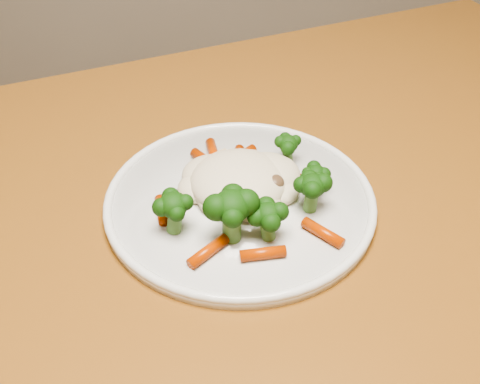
# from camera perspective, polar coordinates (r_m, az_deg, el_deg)

# --- Properties ---
(dining_table) EXTENTS (1.43, 1.16, 0.75)m
(dining_table) POSITION_cam_1_polar(r_m,az_deg,el_deg) (0.72, 1.56, -8.37)
(dining_table) COLOR #925921
(dining_table) RESTS_ON ground
(plate) EXTENTS (0.30, 0.30, 0.01)m
(plate) POSITION_cam_1_polar(r_m,az_deg,el_deg) (0.67, 0.00, -0.96)
(plate) COLOR white
(plate) RESTS_ON dining_table
(meal) EXTENTS (0.20, 0.21, 0.05)m
(meal) POSITION_cam_1_polar(r_m,az_deg,el_deg) (0.65, 0.37, 0.56)
(meal) COLOR beige
(meal) RESTS_ON plate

